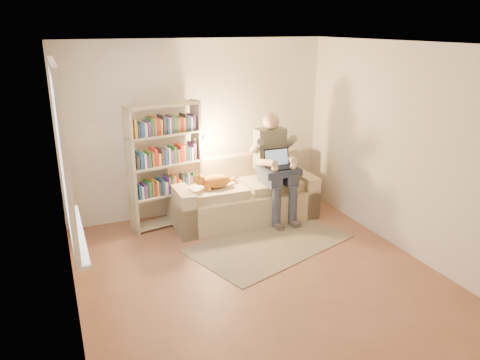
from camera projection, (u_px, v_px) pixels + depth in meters
name	position (u px, v px, depth m)	size (l,w,h in m)	color
floor	(260.00, 277.00, 5.42)	(4.50, 4.50, 0.00)	brown
ceiling	(264.00, 44.00, 4.60)	(4.00, 4.50, 0.02)	white
wall_left	(64.00, 195.00, 4.28)	(0.02, 4.50, 2.60)	silver
wall_right	(409.00, 152.00, 5.73)	(0.02, 4.50, 2.60)	silver
wall_back	(198.00, 129.00, 6.98)	(4.00, 0.02, 2.60)	silver
wall_front	(408.00, 265.00, 3.04)	(4.00, 0.02, 2.60)	silver
window	(68.00, 180.00, 4.45)	(0.12, 1.52, 1.69)	white
sofa	(242.00, 197.00, 7.01)	(2.11, 0.96, 0.90)	#C2B189
person	(274.00, 161.00, 6.85)	(0.44, 0.71, 1.57)	slate
cat	(212.00, 181.00, 6.60)	(0.67, 0.24, 0.25)	#FF9C31
blanket	(281.00, 170.00, 6.76)	(0.55, 0.45, 0.10)	#262F42
laptop	(281.00, 163.00, 6.74)	(0.39, 0.31, 0.34)	black
bookshelf	(165.00, 159.00, 6.56)	(1.21, 0.48, 1.78)	#BAB18C
rug	(270.00, 243.00, 6.24)	(2.09, 1.23, 0.01)	gray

